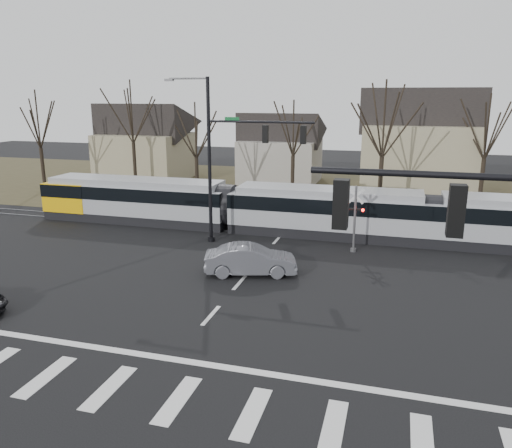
# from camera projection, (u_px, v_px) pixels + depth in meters

# --- Properties ---
(ground) EXTENTS (140.00, 140.00, 0.00)m
(ground) POSITION_uv_depth(u_px,v_px,m) (193.00, 337.00, 19.43)
(ground) COLOR black
(grass_verge) EXTENTS (140.00, 28.00, 0.01)m
(grass_verge) POSITION_uv_depth(u_px,v_px,m) (320.00, 190.00, 49.22)
(grass_verge) COLOR #38331E
(grass_verge) RESTS_ON ground
(crosswalk) EXTENTS (27.00, 2.60, 0.01)m
(crosswalk) POSITION_uv_depth(u_px,v_px,m) (143.00, 394.00, 15.71)
(crosswalk) COLOR silver
(crosswalk) RESTS_ON ground
(stop_line) EXTENTS (28.00, 0.35, 0.01)m
(stop_line) POSITION_uv_depth(u_px,v_px,m) (173.00, 359.00, 17.76)
(stop_line) COLOR silver
(stop_line) RESTS_ON ground
(lane_dashes) EXTENTS (0.18, 30.00, 0.01)m
(lane_dashes) POSITION_uv_depth(u_px,v_px,m) (284.00, 232.00, 34.32)
(lane_dashes) COLOR silver
(lane_dashes) RESTS_ON ground
(rail_pair) EXTENTS (90.00, 1.52, 0.06)m
(rail_pair) POSITION_uv_depth(u_px,v_px,m) (283.00, 232.00, 34.13)
(rail_pair) COLOR #59595E
(rail_pair) RESTS_ON ground
(tram) EXTENTS (41.95, 3.11, 3.18)m
(tram) POSITION_uv_depth(u_px,v_px,m) (325.00, 210.00, 33.16)
(tram) COLOR gray
(tram) RESTS_ON ground
(sedan) EXTENTS (4.21, 5.66, 1.57)m
(sedan) POSITION_uv_depth(u_px,v_px,m) (251.00, 260.00, 26.04)
(sedan) COLOR slate
(sedan) RESTS_ON ground
(signal_pole_far) EXTENTS (9.28, 0.44, 10.20)m
(signal_pole_far) POSITION_uv_depth(u_px,v_px,m) (234.00, 153.00, 30.28)
(signal_pole_far) COLOR black
(signal_pole_far) RESTS_ON ground
(rail_crossing_signal) EXTENTS (1.08, 0.36, 4.00)m
(rail_crossing_signal) POSITION_uv_depth(u_px,v_px,m) (355.00, 221.00, 29.54)
(rail_crossing_signal) COLOR #59595B
(rail_crossing_signal) RESTS_ON ground
(tree_row) EXTENTS (59.20, 7.20, 10.00)m
(tree_row) POSITION_uv_depth(u_px,v_px,m) (334.00, 146.00, 41.85)
(tree_row) COLOR black
(tree_row) RESTS_ON ground
(house_a) EXTENTS (9.72, 8.64, 8.60)m
(house_a) POSITION_uv_depth(u_px,v_px,m) (145.00, 139.00, 55.29)
(house_a) COLOR gray
(house_a) RESTS_ON ground
(house_b) EXTENTS (8.64, 7.56, 7.65)m
(house_b) POSITION_uv_depth(u_px,v_px,m) (280.00, 145.00, 53.28)
(house_b) COLOR gray
(house_b) RESTS_ON ground
(house_c) EXTENTS (10.80, 8.64, 10.10)m
(house_c) POSITION_uv_depth(u_px,v_px,m) (419.00, 138.00, 46.44)
(house_c) COLOR gray
(house_c) RESTS_ON ground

